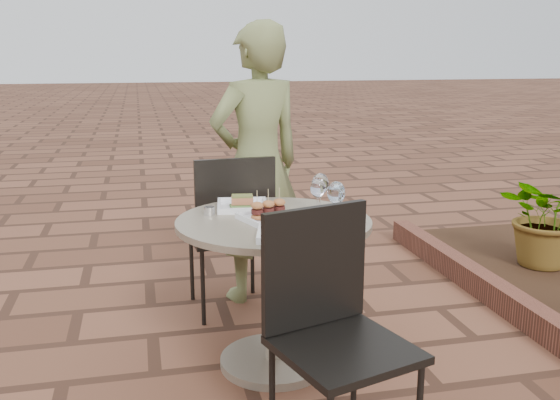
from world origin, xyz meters
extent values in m
plane|color=brown|center=(0.00, 0.00, 0.00)|extent=(60.00, 60.00, 0.00)
cylinder|color=gray|center=(0.15, -0.03, 0.02)|extent=(0.52, 0.52, 0.04)
cylinder|color=gray|center=(0.15, -0.03, 0.35)|extent=(0.08, 0.08, 0.70)
cylinder|color=gray|center=(0.15, -0.03, 0.71)|extent=(0.90, 0.90, 0.03)
cube|color=black|center=(0.04, 0.70, 0.45)|extent=(0.47, 0.47, 0.03)
cube|color=black|center=(0.06, 0.50, 0.70)|extent=(0.44, 0.06, 0.46)
cylinder|color=black|center=(0.22, 0.90, 0.22)|extent=(0.02, 0.02, 0.44)
cylinder|color=black|center=(-0.16, 0.87, 0.22)|extent=(0.02, 0.02, 0.44)
cylinder|color=black|center=(0.24, 0.52, 0.22)|extent=(0.02, 0.02, 0.44)
cylinder|color=black|center=(-0.13, 0.50, 0.22)|extent=(0.02, 0.02, 0.44)
cube|color=black|center=(0.24, -0.81, 0.45)|extent=(0.55, 0.55, 0.03)
cube|color=black|center=(0.18, -0.62, 0.70)|extent=(0.43, 0.16, 0.46)
cylinder|color=black|center=(0.00, -0.68, 0.22)|extent=(0.02, 0.02, 0.44)
cylinder|color=black|center=(0.37, -0.57, 0.22)|extent=(0.02, 0.02, 0.44)
imported|color=olive|center=(0.24, 0.86, 0.83)|extent=(0.70, 0.57, 1.66)
cube|color=white|center=(0.04, 0.21, 0.74)|extent=(0.27, 0.27, 0.01)
cube|color=#BF6A43|center=(0.04, 0.21, 0.77)|extent=(0.11, 0.08, 0.03)
cube|color=brown|center=(0.04, 0.21, 0.79)|extent=(0.11, 0.08, 0.01)
cube|color=white|center=(0.12, -0.04, 0.74)|extent=(0.29, 0.29, 0.01)
cube|color=white|center=(0.14, -0.31, 0.74)|extent=(0.29, 0.29, 0.01)
ellipsoid|color=#EB6082|center=(0.11, -0.37, 0.75)|extent=(0.04, 0.03, 0.02)
cylinder|color=white|center=(0.41, -0.16, 0.73)|extent=(0.07, 0.07, 0.00)
cylinder|color=white|center=(0.41, -0.16, 0.78)|extent=(0.01, 0.01, 0.08)
ellipsoid|color=white|center=(0.41, -0.16, 0.87)|extent=(0.08, 0.08, 0.10)
cylinder|color=white|center=(0.41, -0.16, 0.86)|extent=(0.06, 0.06, 0.05)
cylinder|color=white|center=(0.38, 0.03, 0.73)|extent=(0.06, 0.06, 0.00)
cylinder|color=white|center=(0.38, 0.03, 0.77)|extent=(0.01, 0.01, 0.07)
ellipsoid|color=white|center=(0.38, 0.03, 0.85)|extent=(0.07, 0.07, 0.09)
cylinder|color=white|center=(0.39, 0.04, 0.73)|extent=(0.07, 0.07, 0.00)
cylinder|color=white|center=(0.39, 0.04, 0.78)|extent=(0.01, 0.01, 0.08)
ellipsoid|color=white|center=(0.39, 0.04, 0.87)|extent=(0.08, 0.08, 0.10)
cylinder|color=silver|center=(-0.13, 0.11, 0.75)|extent=(0.07, 0.07, 0.04)
cube|color=brown|center=(1.60, 0.30, 0.07)|extent=(0.12, 3.00, 0.15)
imported|color=#33662D|center=(2.22, 0.83, 0.41)|extent=(0.80, 0.75, 0.71)
camera|label=1|loc=(-0.43, -2.74, 1.48)|focal=40.00mm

